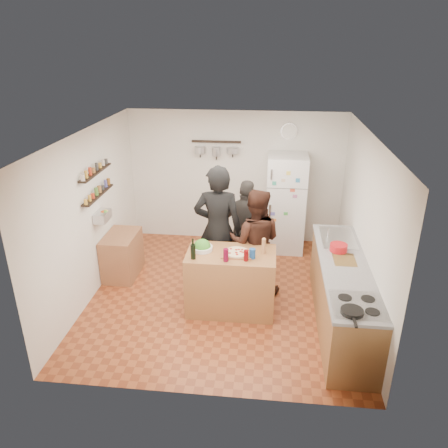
# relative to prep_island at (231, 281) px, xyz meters

# --- Properties ---
(room_shell) EXTENTS (4.20, 4.20, 4.20)m
(room_shell) POSITION_rel_prep_island_xyz_m (-0.15, 0.75, 0.79)
(room_shell) COLOR brown
(room_shell) RESTS_ON ground
(prep_island) EXTENTS (1.25, 0.72, 0.91)m
(prep_island) POSITION_rel_prep_island_xyz_m (0.00, 0.00, 0.00)
(prep_island) COLOR #9B6338
(prep_island) RESTS_ON floor
(pizza_board) EXTENTS (0.42, 0.34, 0.02)m
(pizza_board) POSITION_rel_prep_island_xyz_m (0.08, -0.02, 0.47)
(pizza_board) COLOR brown
(pizza_board) RESTS_ON prep_island
(pizza) EXTENTS (0.34, 0.34, 0.02)m
(pizza) POSITION_rel_prep_island_xyz_m (0.08, -0.02, 0.48)
(pizza) COLOR beige
(pizza) RESTS_ON pizza_board
(salad_bowl) EXTENTS (0.30, 0.30, 0.06)m
(salad_bowl) POSITION_rel_prep_island_xyz_m (-0.42, 0.05, 0.48)
(salad_bowl) COLOR silver
(salad_bowl) RESTS_ON prep_island
(wine_bottle) EXTENTS (0.07, 0.07, 0.21)m
(wine_bottle) POSITION_rel_prep_island_xyz_m (-0.50, -0.22, 0.56)
(wine_bottle) COLOR black
(wine_bottle) RESTS_ON prep_island
(wine_glass_near) EXTENTS (0.07, 0.07, 0.18)m
(wine_glass_near) POSITION_rel_prep_island_xyz_m (-0.05, -0.24, 0.54)
(wine_glass_near) COLOR #540720
(wine_glass_near) RESTS_ON prep_island
(wine_glass_far) EXTENTS (0.06, 0.06, 0.16)m
(wine_glass_far) POSITION_rel_prep_island_xyz_m (0.22, -0.20, 0.53)
(wine_glass_far) COLOR #56070A
(wine_glass_far) RESTS_ON prep_island
(pepper_mill) EXTENTS (0.06, 0.06, 0.19)m
(pepper_mill) POSITION_rel_prep_island_xyz_m (0.45, 0.05, 0.55)
(pepper_mill) COLOR #AB7447
(pepper_mill) RESTS_ON prep_island
(salt_canister) EXTENTS (0.09, 0.09, 0.14)m
(salt_canister) POSITION_rel_prep_island_xyz_m (0.30, -0.12, 0.53)
(salt_canister) COLOR navy
(salt_canister) RESTS_ON prep_island
(person_left) EXTENTS (0.74, 0.49, 2.01)m
(person_left) POSITION_rel_prep_island_xyz_m (-0.26, 0.57, 0.55)
(person_left) COLOR black
(person_left) RESTS_ON floor
(person_center) EXTENTS (0.85, 0.68, 1.68)m
(person_center) POSITION_rel_prep_island_xyz_m (0.31, 0.53, 0.39)
(person_center) COLOR black
(person_center) RESTS_ON floor
(person_back) EXTENTS (1.00, 0.54, 1.63)m
(person_back) POSITION_rel_prep_island_xyz_m (0.15, 1.11, 0.36)
(person_back) COLOR #2C2927
(person_back) RESTS_ON floor
(counter_run) EXTENTS (0.63, 2.63, 0.90)m
(counter_run) POSITION_rel_prep_island_xyz_m (1.55, -0.19, -0.01)
(counter_run) COLOR #9E7042
(counter_run) RESTS_ON floor
(stove_top) EXTENTS (0.60, 0.62, 0.02)m
(stove_top) POSITION_rel_prep_island_xyz_m (1.55, -1.14, 0.46)
(stove_top) COLOR white
(stove_top) RESTS_ON counter_run
(skillet) EXTENTS (0.25, 0.25, 0.05)m
(skillet) POSITION_rel_prep_island_xyz_m (1.45, -1.31, 0.49)
(skillet) COLOR black
(skillet) RESTS_ON stove_top
(sink) EXTENTS (0.50, 0.80, 0.03)m
(sink) POSITION_rel_prep_island_xyz_m (1.55, 0.66, 0.46)
(sink) COLOR silver
(sink) RESTS_ON counter_run
(cutting_board) EXTENTS (0.30, 0.40, 0.02)m
(cutting_board) POSITION_rel_prep_island_xyz_m (1.55, -0.04, 0.46)
(cutting_board) COLOR brown
(cutting_board) RESTS_ON counter_run
(red_bowl) EXTENTS (0.24, 0.24, 0.10)m
(red_bowl) POSITION_rel_prep_island_xyz_m (1.50, 0.22, 0.52)
(red_bowl) COLOR red
(red_bowl) RESTS_ON counter_run
(fridge) EXTENTS (0.70, 0.68, 1.80)m
(fridge) POSITION_rel_prep_island_xyz_m (0.80, 2.11, 0.45)
(fridge) COLOR white
(fridge) RESTS_ON floor
(wall_clock) EXTENTS (0.30, 0.03, 0.30)m
(wall_clock) POSITION_rel_prep_island_xyz_m (0.80, 2.44, 1.69)
(wall_clock) COLOR silver
(wall_clock) RESTS_ON back_wall
(spice_shelf_lower) EXTENTS (0.12, 1.00, 0.02)m
(spice_shelf_lower) POSITION_rel_prep_island_xyz_m (-2.08, 0.56, 1.04)
(spice_shelf_lower) COLOR black
(spice_shelf_lower) RESTS_ON left_wall
(spice_shelf_upper) EXTENTS (0.12, 1.00, 0.02)m
(spice_shelf_upper) POSITION_rel_prep_island_xyz_m (-2.08, 0.56, 1.40)
(spice_shelf_upper) COLOR black
(spice_shelf_upper) RESTS_ON left_wall
(produce_basket) EXTENTS (0.18, 0.35, 0.14)m
(produce_basket) POSITION_rel_prep_island_xyz_m (-2.05, 0.56, 0.69)
(produce_basket) COLOR silver
(produce_basket) RESTS_ON left_wall
(side_table) EXTENTS (0.50, 0.80, 0.73)m
(side_table) POSITION_rel_prep_island_xyz_m (-1.89, 0.80, -0.09)
(side_table) COLOR #A46945
(side_table) RESTS_ON floor
(pot_rack) EXTENTS (0.90, 0.04, 0.04)m
(pot_rack) POSITION_rel_prep_island_xyz_m (-0.50, 2.36, 1.49)
(pot_rack) COLOR black
(pot_rack) RESTS_ON back_wall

